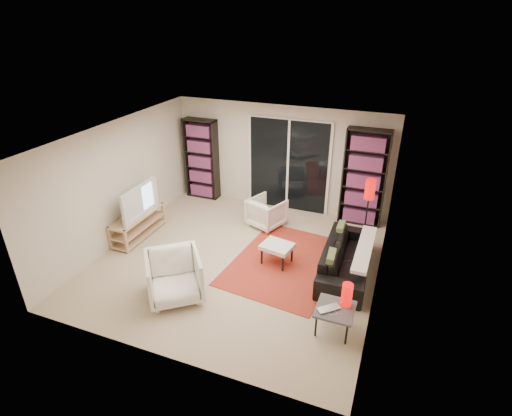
{
  "coord_description": "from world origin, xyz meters",
  "views": [
    {
      "loc": [
        2.58,
        -5.73,
        4.25
      ],
      "look_at": [
        0.25,
        0.3,
        1.0
      ],
      "focal_mm": 28.0,
      "sensor_mm": 36.0,
      "label": 1
    }
  ],
  "objects_px": {
    "armchair_front": "(174,277)",
    "side_table": "(335,310)",
    "bookshelf_left": "(202,159)",
    "tv_stand": "(138,225)",
    "ottoman": "(277,247)",
    "bookshelf_right": "(364,178)",
    "sofa": "(347,258)",
    "floor_lamp": "(369,196)",
    "armchair_back": "(267,212)"
  },
  "relations": [
    {
      "from": "bookshelf_left",
      "to": "armchair_front",
      "type": "distance_m",
      "value": 3.98
    },
    {
      "from": "ottoman",
      "to": "armchair_front",
      "type": "bearing_deg",
      "value": -129.41
    },
    {
      "from": "bookshelf_right",
      "to": "side_table",
      "type": "height_order",
      "value": "bookshelf_right"
    },
    {
      "from": "armchair_front",
      "to": "floor_lamp",
      "type": "bearing_deg",
      "value": 8.07
    },
    {
      "from": "sofa",
      "to": "ottoman",
      "type": "bearing_deg",
      "value": 96.97
    },
    {
      "from": "armchair_front",
      "to": "floor_lamp",
      "type": "distance_m",
      "value": 3.85
    },
    {
      "from": "bookshelf_right",
      "to": "armchair_front",
      "type": "xyz_separation_m",
      "value": [
        -2.43,
        -3.67,
        -0.66
      ]
    },
    {
      "from": "bookshelf_left",
      "to": "side_table",
      "type": "xyz_separation_m",
      "value": [
        3.99,
        -3.5,
        -0.61
      ]
    },
    {
      "from": "bookshelf_left",
      "to": "sofa",
      "type": "height_order",
      "value": "bookshelf_left"
    },
    {
      "from": "sofa",
      "to": "side_table",
      "type": "height_order",
      "value": "sofa"
    },
    {
      "from": "tv_stand",
      "to": "armchair_back",
      "type": "bearing_deg",
      "value": 30.71
    },
    {
      "from": "tv_stand",
      "to": "ottoman",
      "type": "distance_m",
      "value": 2.98
    },
    {
      "from": "bookshelf_right",
      "to": "sofa",
      "type": "distance_m",
      "value": 2.12
    },
    {
      "from": "bookshelf_left",
      "to": "ottoman",
      "type": "bearing_deg",
      "value": -39.09
    },
    {
      "from": "armchair_back",
      "to": "armchair_front",
      "type": "height_order",
      "value": "armchair_front"
    },
    {
      "from": "side_table",
      "to": "floor_lamp",
      "type": "xyz_separation_m",
      "value": [
        0.08,
        2.54,
        0.72
      ]
    },
    {
      "from": "sofa",
      "to": "ottoman",
      "type": "relative_size",
      "value": 3.24
    },
    {
      "from": "tv_stand",
      "to": "side_table",
      "type": "height_order",
      "value": "tv_stand"
    },
    {
      "from": "armchair_back",
      "to": "tv_stand",
      "type": "bearing_deg",
      "value": 52.03
    },
    {
      "from": "bookshelf_left",
      "to": "ottoman",
      "type": "xyz_separation_m",
      "value": [
        2.66,
        -2.16,
        -0.63
      ]
    },
    {
      "from": "sofa",
      "to": "ottoman",
      "type": "xyz_separation_m",
      "value": [
        -1.25,
        -0.18,
        0.05
      ]
    },
    {
      "from": "bookshelf_left",
      "to": "ottoman",
      "type": "distance_m",
      "value": 3.49
    },
    {
      "from": "armchair_front",
      "to": "floor_lamp",
      "type": "xyz_separation_m",
      "value": [
        2.64,
        2.71,
        0.69
      ]
    },
    {
      "from": "armchair_back",
      "to": "side_table",
      "type": "height_order",
      "value": "armchair_back"
    },
    {
      "from": "tv_stand",
      "to": "ottoman",
      "type": "height_order",
      "value": "tv_stand"
    },
    {
      "from": "bookshelf_left",
      "to": "armchair_back",
      "type": "xyz_separation_m",
      "value": [
        2.0,
        -0.87,
        -0.66
      ]
    },
    {
      "from": "bookshelf_left",
      "to": "sofa",
      "type": "xyz_separation_m",
      "value": [
        3.91,
        -1.98,
        -0.68
      ]
    },
    {
      "from": "ottoman",
      "to": "floor_lamp",
      "type": "relative_size",
      "value": 0.44
    },
    {
      "from": "bookshelf_left",
      "to": "armchair_back",
      "type": "distance_m",
      "value": 2.28
    },
    {
      "from": "bookshelf_right",
      "to": "sofa",
      "type": "bearing_deg",
      "value": -88.25
    },
    {
      "from": "floor_lamp",
      "to": "bookshelf_left",
      "type": "bearing_deg",
      "value": 166.75
    },
    {
      "from": "armchair_front",
      "to": "side_table",
      "type": "bearing_deg",
      "value": -33.82
    },
    {
      "from": "tv_stand",
      "to": "armchair_front",
      "type": "height_order",
      "value": "armchair_front"
    },
    {
      "from": "bookshelf_right",
      "to": "tv_stand",
      "type": "height_order",
      "value": "bookshelf_right"
    },
    {
      "from": "bookshelf_right",
      "to": "armchair_back",
      "type": "height_order",
      "value": "bookshelf_right"
    },
    {
      "from": "armchair_front",
      "to": "bookshelf_right",
      "type": "bearing_deg",
      "value": 18.84
    },
    {
      "from": "bookshelf_right",
      "to": "floor_lamp",
      "type": "height_order",
      "value": "bookshelf_right"
    },
    {
      "from": "bookshelf_right",
      "to": "floor_lamp",
      "type": "distance_m",
      "value": 0.98
    },
    {
      "from": "bookshelf_left",
      "to": "bookshelf_right",
      "type": "bearing_deg",
      "value": -0.0
    },
    {
      "from": "floor_lamp",
      "to": "ottoman",
      "type": "bearing_deg",
      "value": -139.3
    },
    {
      "from": "ottoman",
      "to": "side_table",
      "type": "height_order",
      "value": "same"
    },
    {
      "from": "sofa",
      "to": "armchair_back",
      "type": "xyz_separation_m",
      "value": [
        -1.92,
        1.11,
        0.02
      ]
    },
    {
      "from": "bookshelf_left",
      "to": "tv_stand",
      "type": "bearing_deg",
      "value": -98.09
    },
    {
      "from": "tv_stand",
      "to": "side_table",
      "type": "xyz_separation_m",
      "value": [
        4.31,
        -1.25,
        0.1
      ]
    },
    {
      "from": "sofa",
      "to": "bookshelf_right",
      "type": "bearing_deg",
      "value": 0.53
    },
    {
      "from": "floor_lamp",
      "to": "armchair_back",
      "type": "bearing_deg",
      "value": 177.58
    },
    {
      "from": "bookshelf_left",
      "to": "side_table",
      "type": "height_order",
      "value": "bookshelf_left"
    },
    {
      "from": "bookshelf_right",
      "to": "ottoman",
      "type": "distance_m",
      "value": 2.57
    },
    {
      "from": "sofa",
      "to": "bookshelf_left",
      "type": "bearing_deg",
      "value": 61.87
    },
    {
      "from": "side_table",
      "to": "floor_lamp",
      "type": "relative_size",
      "value": 0.39
    }
  ]
}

